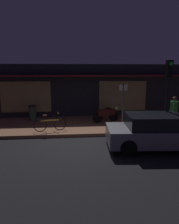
{
  "coord_description": "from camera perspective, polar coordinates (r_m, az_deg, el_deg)",
  "views": [
    {
      "loc": [
        -0.3,
        -8.47,
        3.14
      ],
      "look_at": [
        0.71,
        2.4,
        0.95
      ],
      "focal_mm": 32.68,
      "sensor_mm": 36.0,
      "label": 1
    }
  ],
  "objects": [
    {
      "name": "motorcycle",
      "position": [
        12.22,
        4.74,
        -0.47
      ],
      "size": [
        1.66,
        0.73,
        0.97
      ],
      "color": "black",
      "rests_on": "sidewalk_slab"
    },
    {
      "name": "ground_plane",
      "position": [
        9.04,
        -3.12,
        -9.0
      ],
      "size": [
        60.0,
        60.0,
        0.0
      ],
      "primitive_type": "plane",
      "color": "black"
    },
    {
      "name": "trash_bin",
      "position": [
        13.04,
        -15.66,
        -0.22
      ],
      "size": [
        0.48,
        0.48,
        0.93
      ],
      "color": "#2D4C33",
      "rests_on": "sidewalk_slab"
    },
    {
      "name": "parked_car_far",
      "position": [
        8.86,
        18.16,
        -5.21
      ],
      "size": [
        4.21,
        2.04,
        1.42
      ],
      "color": "black",
      "rests_on": "ground_plane"
    },
    {
      "name": "sign_post",
      "position": [
        10.94,
        9.31,
        2.63
      ],
      "size": [
        0.44,
        0.09,
        2.4
      ],
      "color": "#47474C",
      "rests_on": "sidewalk_slab"
    },
    {
      "name": "person_bystander",
      "position": [
        11.8,
        22.45,
        0.16
      ],
      "size": [
        0.44,
        0.59,
        1.67
      ],
      "color": "#28232D",
      "rests_on": "sidewalk_slab"
    },
    {
      "name": "traffic_light_pole",
      "position": [
        9.46,
        21.08,
        6.57
      ],
      "size": [
        0.24,
        0.33,
        3.6
      ],
      "color": "black",
      "rests_on": "ground_plane"
    },
    {
      "name": "sidewalk_slab",
      "position": [
        11.88,
        -3.69,
        -3.64
      ],
      "size": [
        18.0,
        4.0,
        0.15
      ],
      "primitive_type": "cube",
      "color": "brown",
      "rests_on": "ground_plane"
    },
    {
      "name": "bicycle_parked",
      "position": [
        10.53,
        -10.96,
        -3.34
      ],
      "size": [
        1.63,
        0.48,
        0.91
      ],
      "color": "black",
      "rests_on": "sidewalk_slab"
    },
    {
      "name": "storefront_building",
      "position": [
        14.92,
        -4.16,
        6.18
      ],
      "size": [
        18.0,
        3.3,
        3.6
      ],
      "color": "black",
      "rests_on": "ground_plane"
    }
  ]
}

